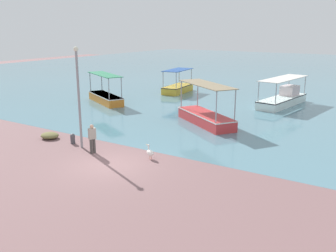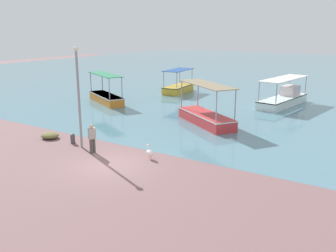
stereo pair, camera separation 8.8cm
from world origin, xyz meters
name	(u,v)px [view 1 (the left image)]	position (x,y,z in m)	size (l,w,h in m)	color
ground	(109,165)	(0.00, 0.00, 0.00)	(120.00, 120.00, 0.00)	#7C595A
harbor_water	(313,73)	(0.00, 48.00, 0.00)	(110.00, 90.00, 0.00)	slate
fishing_boat_outer	(178,88)	(-8.55, 21.04, 0.54)	(2.32, 4.74, 2.50)	gold
fishing_boat_near_left	(206,116)	(0.34, 10.34, 0.58)	(5.88, 4.74, 2.97)	red
fishing_boat_near_right	(283,98)	(3.18, 20.38, 0.64)	(2.81, 7.11, 2.50)	white
fishing_boat_far_right	(106,97)	(-11.35, 12.47, 0.56)	(5.62, 3.87, 2.70)	orange
pelican	(150,152)	(1.30, 1.89, 0.38)	(0.78, 0.47, 0.80)	#E0997A
lamp_post	(79,93)	(-3.31, 1.35, 3.31)	(0.28, 0.28, 5.91)	gray
mooring_bollard	(73,138)	(-4.33, 1.61, 0.34)	(0.30, 0.30, 0.64)	#47474C
fisherman_standing	(92,138)	(-2.00, 0.92, 0.91)	(0.36, 0.45, 1.69)	#433F3C
net_pile	(50,135)	(-6.40, 1.58, 0.20)	(1.23, 1.04, 0.40)	olive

